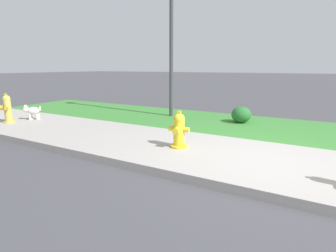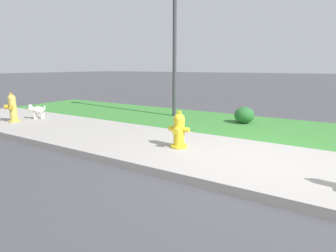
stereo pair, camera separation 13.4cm
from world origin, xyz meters
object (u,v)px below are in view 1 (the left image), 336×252
(fire_hydrant_across_street, at_px, (179,130))
(small_white_dog, at_px, (32,111))
(street_lamp, at_px, (171,1))
(shrub_bush_mid_verge, at_px, (241,115))
(fire_hydrant_mid_block, at_px, (7,109))

(fire_hydrant_across_street, height_order, small_white_dog, fire_hydrant_across_street)
(street_lamp, relative_size, shrub_bush_mid_verge, 9.64)
(street_lamp, bearing_deg, fire_hydrant_mid_block, -137.33)
(fire_hydrant_across_street, bearing_deg, street_lamp, -65.96)
(small_white_dog, bearing_deg, street_lamp, -175.22)
(fire_hydrant_across_street, height_order, fire_hydrant_mid_block, fire_hydrant_mid_block)
(small_white_dog, height_order, shrub_bush_mid_verge, small_white_dog)
(fire_hydrant_across_street, bearing_deg, shrub_bush_mid_verge, -106.24)
(fire_hydrant_across_street, xyz_separation_m, street_lamp, (-1.61, 2.69, 2.86))
(fire_hydrant_mid_block, distance_m, street_lamp, 5.18)
(fire_hydrant_mid_block, bearing_deg, small_white_dog, -63.04)
(fire_hydrant_across_street, bearing_deg, fire_hydrant_mid_block, -3.84)
(street_lamp, distance_m, shrub_bush_mid_verge, 3.61)
(fire_hydrant_mid_block, distance_m, shrub_bush_mid_verge, 6.05)
(fire_hydrant_across_street, relative_size, fire_hydrant_mid_block, 0.87)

